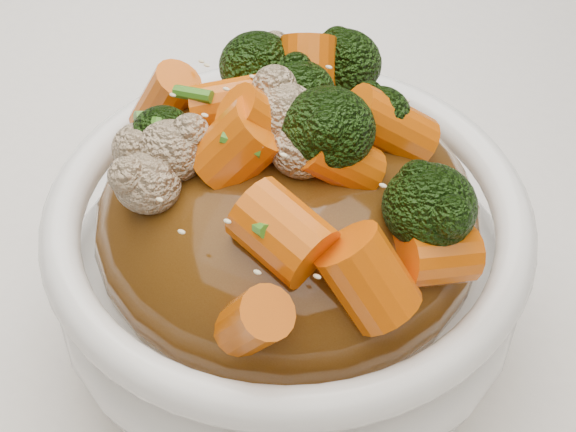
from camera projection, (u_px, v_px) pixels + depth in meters
The scene contains 8 objects.
tablecloth at pixel (236, 255), 0.52m from camera, with size 1.20×0.80×0.04m, color white.
bowl at pixel (288, 264), 0.43m from camera, with size 0.22×0.22×0.09m, color white, non-canonical shape.
sauce_base at pixel (288, 221), 0.41m from camera, with size 0.18×0.18×0.10m, color #512E0D.
carrots at pixel (288, 112), 0.36m from camera, with size 0.18×0.18×0.05m, color #DC5C07, non-canonical shape.
broccoli at pixel (288, 114), 0.36m from camera, with size 0.18×0.18×0.05m, color black, non-canonical shape.
cauliflower at pixel (288, 117), 0.36m from camera, with size 0.18×0.18×0.04m, color tan, non-canonical shape.
scallions at pixel (288, 110), 0.36m from camera, with size 0.13×0.13×0.02m, color #3A7A1C, non-canonical shape.
sesame_seeds at pixel (288, 110), 0.36m from camera, with size 0.16×0.16×0.01m, color beige, non-canonical shape.
Camera 1 is at (0.20, -0.28, 1.12)m, focal length 55.00 mm.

